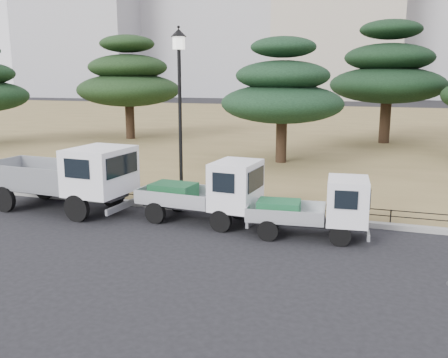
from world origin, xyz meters
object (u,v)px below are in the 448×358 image
(truck_kei_front, at_px, (208,191))
(truck_large, at_px, (67,175))
(street_lamp, at_px, (180,88))
(tarp_pile, at_px, (67,184))
(truck_kei_rear, at_px, (317,208))

(truck_kei_front, bearing_deg, truck_large, -173.09)
(street_lamp, relative_size, tarp_pile, 4.04)
(truck_kei_front, height_order, street_lamp, street_lamp)
(street_lamp, bearing_deg, truck_large, -155.24)
(truck_large, relative_size, truck_kei_front, 1.35)
(truck_large, height_order, truck_kei_rear, truck_large)
(truck_large, distance_m, truck_kei_front, 4.94)
(truck_large, xyz_separation_m, street_lamp, (3.44, 1.59, 2.83))
(truck_kei_rear, distance_m, street_lamp, 6.08)
(truck_kei_front, height_order, truck_kei_rear, truck_kei_front)
(truck_large, relative_size, street_lamp, 0.90)
(truck_kei_front, xyz_separation_m, truck_kei_rear, (3.38, -0.38, -0.12))
(truck_kei_front, distance_m, tarp_pile, 6.27)
(truck_kei_rear, xyz_separation_m, street_lamp, (-4.87, 1.76, 3.20))
(truck_large, height_order, street_lamp, street_lamp)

